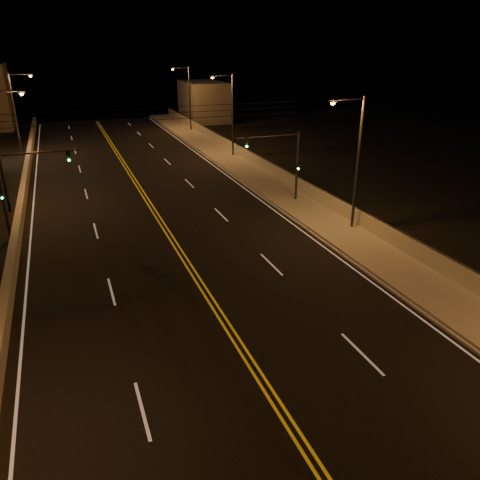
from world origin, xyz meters
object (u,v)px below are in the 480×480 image
object	(u,v)px
streetlight_6	(17,109)
traffic_signal_left	(18,183)
streetlight_1	(355,157)
traffic_signal_right	(285,159)
streetlight_2	(230,110)
streetlight_5	(1,144)
streetlight_3	(188,95)

from	to	relation	value
streetlight_6	traffic_signal_left	distance (m)	26.53
traffic_signal_left	streetlight_1	bearing A→B (deg)	-18.43
traffic_signal_right	streetlight_2	bearing A→B (deg)	84.67
streetlight_1	traffic_signal_right	world-z (taller)	streetlight_1
streetlight_6	streetlight_2	bearing A→B (deg)	-24.29
streetlight_6	traffic_signal_right	size ratio (longest dim) A/B	1.56
streetlight_5	streetlight_6	bearing A→B (deg)	90.00
streetlight_5	streetlight_6	xyz separation A→B (m)	(0.00, 20.62, 0.00)
streetlight_1	traffic_signal_right	distance (m)	7.09
streetlight_2	traffic_signal_right	bearing A→B (deg)	-95.33
streetlight_1	streetlight_6	world-z (taller)	same
traffic_signal_right	streetlight_1	bearing A→B (deg)	-76.95
streetlight_3	streetlight_6	world-z (taller)	same
traffic_signal_left	traffic_signal_right	bearing A→B (deg)	0.00
streetlight_5	streetlight_3	bearing A→B (deg)	53.08
streetlight_5	traffic_signal_left	distance (m)	6.14
streetlight_6	streetlight_3	bearing A→B (deg)	20.24
streetlight_1	streetlight_2	world-z (taller)	same
streetlight_3	streetlight_5	world-z (taller)	same
streetlight_3	traffic_signal_left	world-z (taller)	streetlight_3
streetlight_2	traffic_signal_left	xyz separation A→B (m)	(-20.26, -16.79, -1.50)
streetlight_2	streetlight_6	xyz separation A→B (m)	(-21.43, 9.67, 0.00)
streetlight_6	streetlight_5	bearing A→B (deg)	-90.00
streetlight_5	traffic_signal_right	xyz separation A→B (m)	(19.86, -5.84, -1.50)
streetlight_5	streetlight_6	world-z (taller)	same
streetlight_2	streetlight_6	distance (m)	23.51
streetlight_6	traffic_signal_left	size ratio (longest dim) A/B	1.56
streetlight_1	traffic_signal_right	bearing A→B (deg)	103.05
streetlight_5	traffic_signal_right	bearing A→B (deg)	-16.39
streetlight_3	streetlight_5	xyz separation A→B (m)	(-21.43, -28.52, 0.00)
streetlight_6	traffic_signal_right	xyz separation A→B (m)	(19.86, -26.46, -1.50)
streetlight_1	traffic_signal_left	world-z (taller)	streetlight_1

